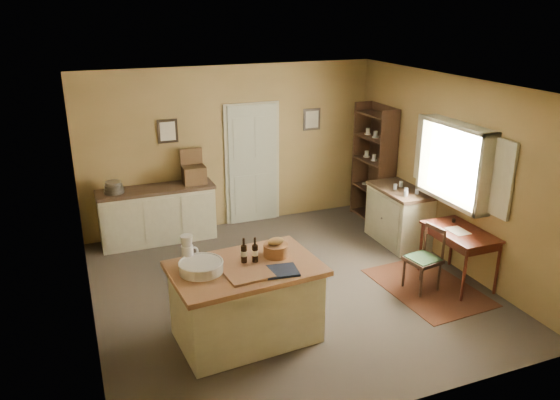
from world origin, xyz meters
The scene contains 16 objects.
ground centered at (0.00, 0.00, 0.00)m, with size 5.00×5.00×0.00m, color #4D423B.
wall_back centered at (0.00, 2.50, 1.35)m, with size 5.00×0.10×2.70m, color olive.
wall_front centered at (0.00, -2.50, 1.35)m, with size 5.00×0.10×2.70m, color olive.
wall_left centered at (-2.50, 0.00, 1.35)m, with size 0.10×5.00×2.70m, color olive.
wall_right centered at (2.50, 0.00, 1.35)m, with size 0.10×5.00×2.70m, color olive.
ceiling centered at (0.00, 0.00, 2.70)m, with size 5.00×5.00×0.00m, color silver.
door centered at (0.35, 2.47, 1.05)m, with size 0.97×0.06×2.11m, color #B4B79E.
framed_prints centered at (0.20, 2.48, 1.72)m, with size 2.82×0.02×0.38m.
window centered at (2.42, -0.20, 1.55)m, with size 0.25×1.99×1.12m.
work_island centered at (-0.90, -0.89, 0.48)m, with size 1.70×1.18×1.20m.
sideboard centered at (-1.34, 2.20, 0.48)m, with size 1.82×0.52×1.18m.
rug centered at (1.75, -0.69, 0.00)m, with size 1.10×1.60×0.01m, color #552716.
writing_desk centered at (2.20, -0.69, 0.67)m, with size 0.61×1.00×0.82m.
desk_chair centered at (1.64, -0.68, 0.43)m, with size 0.40×0.40×0.85m, color #311D13, non-canonical shape.
right_cabinet centered at (2.20, 0.75, 0.46)m, with size 0.61×1.10×0.99m.
shelving_unit centered at (2.35, 1.77, 1.01)m, with size 0.34×0.91×2.02m.
Camera 1 is at (-2.51, -6.02, 3.63)m, focal length 35.00 mm.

